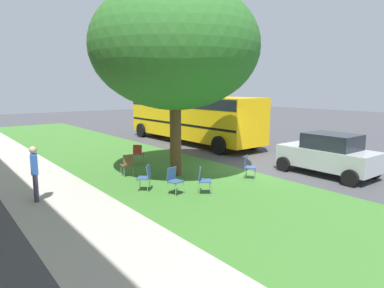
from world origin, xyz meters
name	(u,v)px	position (x,y,z in m)	size (l,w,h in m)	color
ground	(247,169)	(0.00, 0.00, 0.00)	(80.00, 80.00, 0.00)	#424247
grass_verge	(187,181)	(0.00, 3.20, 0.00)	(48.00, 6.00, 0.01)	#3D752D
sidewalk_strip	(66,206)	(0.00, 7.60, 0.00)	(48.00, 2.80, 0.01)	#ADA89E
street_tree	(175,47)	(1.02, 3.00, 4.87)	(6.30, 6.30, 7.21)	brown
chair_0	(175,148)	(3.66, 1.18, 0.52)	(0.59, 0.59, 0.88)	#335184
chair_1	(248,165)	(-1.11, 1.16, 0.52)	(0.58, 0.58, 0.88)	#335184
chair_2	(127,163)	(1.95, 4.62, 0.52)	(0.47, 0.47, 0.88)	brown
chair_3	(203,178)	(-1.51, 3.73, 0.52)	(0.58, 0.59, 0.88)	#335184
chair_4	(138,152)	(3.70, 3.18, 0.52)	(0.59, 0.59, 0.88)	#B7332D
chair_5	(174,179)	(-0.97, 4.48, 0.52)	(0.50, 0.49, 0.88)	#335184
chair_6	(146,176)	(-0.09, 5.00, 0.52)	(0.59, 0.59, 0.88)	#335184
parked_car	(328,154)	(-2.65, -1.70, 0.84)	(3.70, 1.92, 1.65)	#ADB2B7
school_bus	(191,114)	(7.03, -2.41, 1.76)	(10.40, 2.80, 2.88)	yellow
pedestrian_0	(35,171)	(1.03, 8.14, 0.93)	(0.40, 0.28, 1.69)	#3F3851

